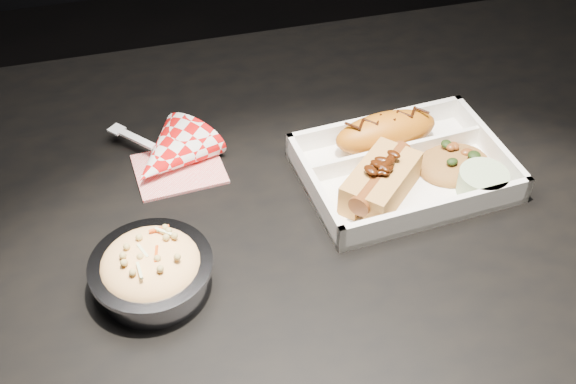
# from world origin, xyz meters

# --- Properties ---
(dining_table) EXTENTS (1.20, 0.80, 0.75)m
(dining_table) POSITION_xyz_m (0.00, 0.00, 0.66)
(dining_table) COLOR black
(dining_table) RESTS_ON ground
(food_tray) EXTENTS (0.26, 0.20, 0.04)m
(food_tray) POSITION_xyz_m (0.14, 0.01, 0.76)
(food_tray) COLOR white
(food_tray) RESTS_ON dining_table
(fried_pastry) EXTENTS (0.14, 0.07, 0.05)m
(fried_pastry) POSITION_xyz_m (0.13, 0.07, 0.78)
(fried_pastry) COLOR #B96312
(fried_pastry) RESTS_ON food_tray
(hotdog) EXTENTS (0.12, 0.12, 0.06)m
(hotdog) POSITION_xyz_m (0.10, -0.02, 0.78)
(hotdog) COLOR #C38942
(hotdog) RESTS_ON food_tray
(fried_rice_mound) EXTENTS (0.10, 0.09, 0.03)m
(fried_rice_mound) POSITION_xyz_m (0.20, 0.01, 0.77)
(fried_rice_mound) COLOR #9B642D
(fried_rice_mound) RESTS_ON food_tray
(cupcake_liner) EXTENTS (0.06, 0.06, 0.03)m
(cupcake_liner) POSITION_xyz_m (0.22, -0.04, 0.77)
(cupcake_liner) COLOR #9FBA8D
(cupcake_liner) RESTS_ON food_tray
(foil_coleslaw_cup) EXTENTS (0.13, 0.13, 0.06)m
(foil_coleslaw_cup) POSITION_xyz_m (-0.19, -0.08, 0.78)
(foil_coleslaw_cup) COLOR silver
(foil_coleslaw_cup) RESTS_ON dining_table
(napkin_fork) EXTENTS (0.15, 0.15, 0.10)m
(napkin_fork) POSITION_xyz_m (-0.14, 0.11, 0.77)
(napkin_fork) COLOR red
(napkin_fork) RESTS_ON dining_table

